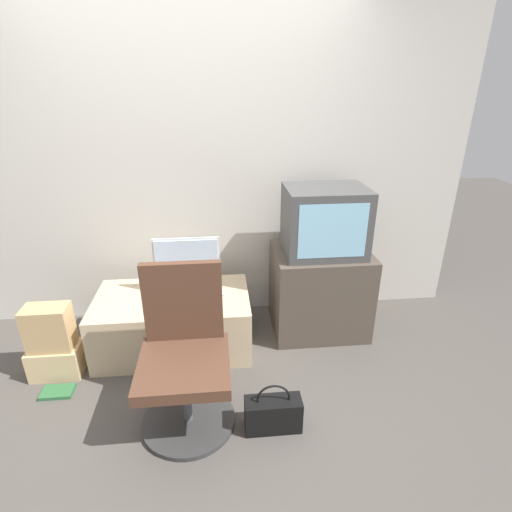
# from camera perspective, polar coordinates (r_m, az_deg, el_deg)

# --- Properties ---
(ground_plane) EXTENTS (12.00, 12.00, 0.00)m
(ground_plane) POSITION_cam_1_polar(r_m,az_deg,el_deg) (2.61, -8.77, -22.48)
(ground_plane) COLOR #4C4742
(wall_back) EXTENTS (4.40, 0.05, 2.60)m
(wall_back) POSITION_cam_1_polar(r_m,az_deg,el_deg) (3.19, -9.24, 13.10)
(wall_back) COLOR beige
(wall_back) RESTS_ON ground_plane
(desk) EXTENTS (1.12, 0.64, 0.43)m
(desk) POSITION_cam_1_polar(r_m,az_deg,el_deg) (3.10, -11.63, -9.16)
(desk) COLOR #CCB289
(desk) RESTS_ON ground_plane
(side_stand) EXTENTS (0.73, 0.58, 0.68)m
(side_stand) POSITION_cam_1_polar(r_m,az_deg,el_deg) (3.24, 9.01, -4.83)
(side_stand) COLOR #4C4238
(side_stand) RESTS_ON ground_plane
(main_monitor) EXTENTS (0.48, 0.22, 0.43)m
(main_monitor) POSITION_cam_1_polar(r_m,az_deg,el_deg) (2.95, -9.80, -1.44)
(main_monitor) COLOR silver
(main_monitor) RESTS_ON desk
(keyboard) EXTENTS (0.30, 0.10, 0.01)m
(keyboard) POSITION_cam_1_polar(r_m,az_deg,el_deg) (2.94, -9.48, -5.89)
(keyboard) COLOR #2D2D2D
(keyboard) RESTS_ON desk
(mouse) EXTENTS (0.06, 0.04, 0.03)m
(mouse) POSITION_cam_1_polar(r_m,az_deg,el_deg) (2.95, -5.14, -5.40)
(mouse) COLOR silver
(mouse) RESTS_ON desk
(crt_tv) EXTENTS (0.59, 0.45, 0.50)m
(crt_tv) POSITION_cam_1_polar(r_m,az_deg,el_deg) (2.98, 9.80, 4.92)
(crt_tv) COLOR #474747
(crt_tv) RESTS_ON side_stand
(office_chair) EXTENTS (0.55, 0.55, 0.95)m
(office_chair) POSITION_cam_1_polar(r_m,az_deg,el_deg) (2.40, -10.11, -14.57)
(office_chair) COLOR #333333
(office_chair) RESTS_ON ground_plane
(cardboard_box_lower) EXTENTS (0.34, 0.21, 0.22)m
(cardboard_box_lower) POSITION_cam_1_polar(r_m,az_deg,el_deg) (3.16, -26.57, -13.17)
(cardboard_box_lower) COLOR #D1B27F
(cardboard_box_lower) RESTS_ON ground_plane
(cardboard_box_upper) EXTENTS (0.29, 0.17, 0.31)m
(cardboard_box_upper) POSITION_cam_1_polar(r_m,az_deg,el_deg) (3.02, -27.49, -9.10)
(cardboard_box_upper) COLOR tan
(cardboard_box_upper) RESTS_ON cardboard_box_lower
(handbag) EXTENTS (0.33, 0.13, 0.32)m
(handbag) POSITION_cam_1_polar(r_m,az_deg,el_deg) (2.49, 2.46, -21.56)
(handbag) COLOR black
(handbag) RESTS_ON ground_plane
(book) EXTENTS (0.20, 0.13, 0.02)m
(book) POSITION_cam_1_polar(r_m,az_deg,el_deg) (3.04, -26.48, -16.98)
(book) COLOR #2D6638
(book) RESTS_ON ground_plane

